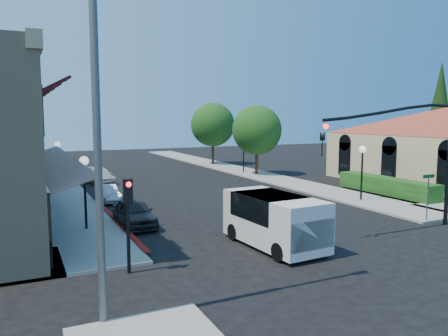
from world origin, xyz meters
name	(u,v)px	position (x,y,z in m)	size (l,w,h in m)	color
ground	(340,254)	(0.00, 0.00, 0.00)	(120.00, 120.00, 0.00)	black
sidewalk_left	(51,179)	(-8.75, 27.00, 0.06)	(3.50, 50.00, 0.12)	gray
sidewalk_right	(232,169)	(8.75, 27.00, 0.06)	(3.50, 50.00, 0.12)	gray
curb_red_strip	(120,227)	(-6.90, 8.00, 0.00)	(0.25, 10.00, 0.06)	maroon
hedge	(386,195)	(11.70, 9.00, 0.00)	(1.40, 8.00, 1.10)	#193D11
conifer_far	(440,108)	(28.00, 18.00, 6.36)	(3.20, 3.20, 11.00)	black
street_tree_a	(257,130)	(8.80, 22.00, 4.19)	(4.56, 4.56, 6.48)	black
street_tree_b	(213,125)	(8.80, 32.00, 4.54)	(4.94, 4.94, 7.02)	black
signal_mast_arm	(419,145)	(5.86, 1.50, 4.09)	(8.01, 0.39, 6.00)	black
secondary_signal	(128,208)	(-8.00, 1.41, 2.32)	(0.28, 0.42, 3.32)	black
cobra_streetlight	(111,122)	(-9.15, -2.00, 5.27)	(3.60, 0.25, 9.31)	#595B5E
street_name_sign	(428,190)	(7.50, 2.20, 1.70)	(0.80, 0.06, 2.50)	#595B5E
lamppost_left_near	(84,174)	(-8.50, 8.00, 2.74)	(0.44, 0.44, 3.57)	black
lamppost_left_far	(58,152)	(-8.50, 22.00, 2.74)	(0.44, 0.44, 3.57)	black
lamppost_right_near	(362,159)	(8.50, 8.00, 2.74)	(0.44, 0.44, 3.57)	black
lamppost_right_far	(244,145)	(8.50, 24.00, 2.74)	(0.44, 0.44, 3.57)	black
white_van	(275,217)	(-1.81, 1.95, 1.25)	(2.43, 5.02, 2.17)	silver
parked_car_a	(134,213)	(-6.20, 7.97, 0.68)	(1.59, 3.96, 1.35)	black
parked_car_b	(108,194)	(-6.16, 14.85, 0.52)	(1.11, 3.18, 1.05)	#A2A4A7
parked_car_c	(100,176)	(-5.24, 23.14, 0.61)	(1.70, 4.18, 1.21)	silver
parked_car_d	(83,173)	(-6.20, 26.00, 0.57)	(1.90, 4.11, 1.14)	#A2A5A7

